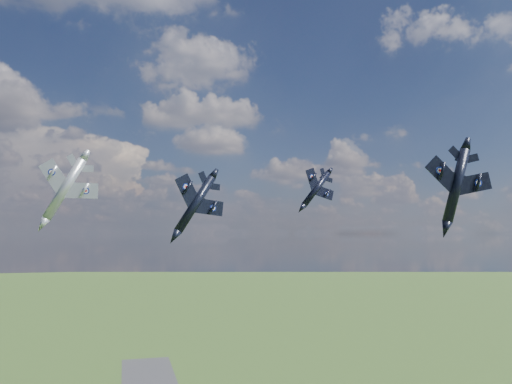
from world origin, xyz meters
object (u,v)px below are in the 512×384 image
object	(u,v)px
jet_lead_navy	(195,204)
jet_left_silver	(65,189)
jet_high_navy	(316,189)
jet_right_navy	(456,185)

from	to	relation	value
jet_lead_navy	jet_left_silver	world-z (taller)	jet_left_silver
jet_high_navy	jet_left_silver	world-z (taller)	jet_high_navy
jet_right_navy	jet_left_silver	size ratio (longest dim) A/B	0.96
jet_right_navy	jet_high_navy	distance (m)	46.73
jet_lead_navy	jet_high_navy	size ratio (longest dim) A/B	1.14
jet_high_navy	jet_lead_navy	bearing A→B (deg)	-163.83
jet_right_navy	jet_left_silver	bearing A→B (deg)	163.03
jet_lead_navy	jet_right_navy	world-z (taller)	jet_lead_navy
jet_right_navy	jet_high_navy	world-z (taller)	jet_high_navy
jet_lead_navy	jet_left_silver	distance (m)	21.41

